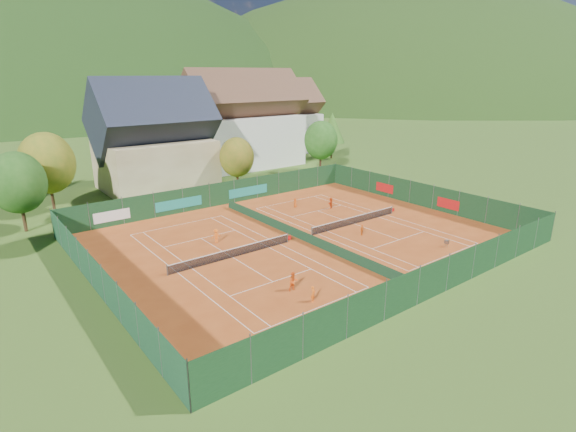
# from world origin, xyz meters

# --- Properties ---
(ground) EXTENTS (600.00, 600.00, 0.00)m
(ground) POSITION_xyz_m (0.00, 0.00, -0.02)
(ground) COLOR #36591B
(ground) RESTS_ON ground
(clay_pad) EXTENTS (40.00, 32.00, 0.01)m
(clay_pad) POSITION_xyz_m (0.00, 0.00, 0.01)
(clay_pad) COLOR #AA4619
(clay_pad) RESTS_ON ground
(court_markings_left) EXTENTS (11.03, 23.83, 0.00)m
(court_markings_left) POSITION_xyz_m (-8.00, 0.00, 0.01)
(court_markings_left) COLOR white
(court_markings_left) RESTS_ON ground
(court_markings_right) EXTENTS (11.03, 23.83, 0.00)m
(court_markings_right) POSITION_xyz_m (8.00, 0.00, 0.01)
(court_markings_right) COLOR white
(court_markings_right) RESTS_ON ground
(tennis_net_left) EXTENTS (13.30, 0.10, 1.02)m
(tennis_net_left) POSITION_xyz_m (-7.85, 0.00, 0.51)
(tennis_net_left) COLOR #59595B
(tennis_net_left) RESTS_ON ground
(tennis_net_right) EXTENTS (13.30, 0.10, 1.02)m
(tennis_net_right) POSITION_xyz_m (8.15, 0.00, 0.51)
(tennis_net_right) COLOR #59595B
(tennis_net_right) RESTS_ON ground
(court_divider) EXTENTS (0.03, 28.80, 1.00)m
(court_divider) POSITION_xyz_m (0.00, 0.00, 0.50)
(court_divider) COLOR #12331E
(court_divider) RESTS_ON ground
(fence_north) EXTENTS (40.00, 0.10, 3.00)m
(fence_north) POSITION_xyz_m (-0.46, 15.99, 1.47)
(fence_north) COLOR #14371B
(fence_north) RESTS_ON ground
(fence_south) EXTENTS (40.00, 0.04, 3.00)m
(fence_south) POSITION_xyz_m (0.00, -16.00, 1.50)
(fence_south) COLOR #133519
(fence_south) RESTS_ON ground
(fence_west) EXTENTS (0.04, 32.00, 3.00)m
(fence_west) POSITION_xyz_m (-20.00, 0.00, 1.50)
(fence_west) COLOR #163D25
(fence_west) RESTS_ON ground
(fence_east) EXTENTS (0.09, 32.00, 3.00)m
(fence_east) POSITION_xyz_m (20.00, 0.05, 1.48)
(fence_east) COLOR #123319
(fence_east) RESTS_ON ground
(chalet) EXTENTS (16.20, 12.00, 16.00)m
(chalet) POSITION_xyz_m (-3.00, 30.00, 6.62)
(chalet) COLOR beige
(chalet) RESTS_ON ground
(hotel_block_a) EXTENTS (21.60, 11.00, 17.25)m
(hotel_block_a) POSITION_xyz_m (16.00, 36.00, 7.38)
(hotel_block_a) COLOR silver
(hotel_block_a) RESTS_ON ground
(hotel_block_b) EXTENTS (17.28, 10.00, 15.50)m
(hotel_block_b) POSITION_xyz_m (30.00, 44.00, 6.62)
(hotel_block_b) COLOR silver
(hotel_block_b) RESTS_ON ground
(tree_west_front) EXTENTS (5.72, 5.72, 8.69)m
(tree_west_front) POSITION_xyz_m (-22.00, 20.00, 5.39)
(tree_west_front) COLOR #462E19
(tree_west_front) RESTS_ON ground
(tree_west_mid) EXTENTS (6.44, 6.44, 9.78)m
(tree_west_mid) POSITION_xyz_m (-18.00, 26.00, 6.07)
(tree_west_mid) COLOR #462B19
(tree_west_mid) RESTS_ON ground
(tree_center) EXTENTS (5.01, 5.01, 7.60)m
(tree_center) POSITION_xyz_m (6.00, 22.00, 4.72)
(tree_center) COLOR #492A1A
(tree_center) RESTS_ON ground
(tree_east_front) EXTENTS (5.72, 5.72, 8.69)m
(tree_east_front) POSITION_xyz_m (24.00, 24.00, 5.39)
(tree_east_front) COLOR #422617
(tree_east_front) RESTS_ON ground
(tree_east_mid) EXTENTS (5.04, 5.04, 9.00)m
(tree_east_mid) POSITION_xyz_m (34.00, 32.00, 6.06)
(tree_east_mid) COLOR #452C18
(tree_east_mid) RESTS_ON ground
(tree_east_back) EXTENTS (7.15, 7.15, 10.86)m
(tree_east_back) POSITION_xyz_m (26.00, 40.00, 6.74)
(tree_east_back) COLOR #412917
(tree_east_back) RESTS_ON ground
(mountain_backdrop) EXTENTS (820.00, 530.00, 242.00)m
(mountain_backdrop) POSITION_xyz_m (28.54, 233.48, -39.64)
(mountain_backdrop) COLOR black
(mountain_backdrop) RESTS_ON ground
(ball_hopper) EXTENTS (0.34, 0.34, 0.80)m
(ball_hopper) POSITION_xyz_m (10.06, -10.51, 0.56)
(ball_hopper) COLOR slate
(ball_hopper) RESTS_ON ground
(loose_ball_0) EXTENTS (0.07, 0.07, 0.07)m
(loose_ball_0) POSITION_xyz_m (-11.97, -4.52, 0.03)
(loose_ball_0) COLOR #CCD833
(loose_ball_0) RESTS_ON ground
(loose_ball_1) EXTENTS (0.07, 0.07, 0.07)m
(loose_ball_1) POSITION_xyz_m (2.05, -10.90, 0.03)
(loose_ball_1) COLOR #CCD833
(loose_ball_1) RESTS_ON ground
(player_left_near) EXTENTS (0.56, 0.52, 1.29)m
(player_left_near) POSITION_xyz_m (-7.57, -10.94, 0.65)
(player_left_near) COLOR orange
(player_left_near) RESTS_ON ground
(player_left_mid) EXTENTS (0.83, 0.68, 1.58)m
(player_left_mid) POSITION_xyz_m (-7.64, -8.64, 0.79)
(player_left_mid) COLOR #EB5614
(player_left_mid) RESTS_ON ground
(player_left_far) EXTENTS (0.97, 0.60, 1.44)m
(player_left_far) POSITION_xyz_m (-7.31, 4.39, 0.72)
(player_left_far) COLOR orange
(player_left_far) RESTS_ON ground
(player_right_near) EXTENTS (0.75, 0.49, 1.18)m
(player_right_near) POSITION_xyz_m (5.95, -3.06, 0.59)
(player_right_near) COLOR orange
(player_right_near) RESTS_ON ground
(player_right_far_a) EXTENTS (0.69, 0.61, 1.19)m
(player_right_far_a) POSITION_xyz_m (6.81, 9.34, 0.60)
(player_right_far_a) COLOR #D35212
(player_right_far_a) RESTS_ON ground
(player_right_far_b) EXTENTS (1.36, 1.06, 1.44)m
(player_right_far_b) POSITION_xyz_m (10.02, 6.16, 0.72)
(player_right_far_b) COLOR #E84D14
(player_right_far_b) RESTS_ON ground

